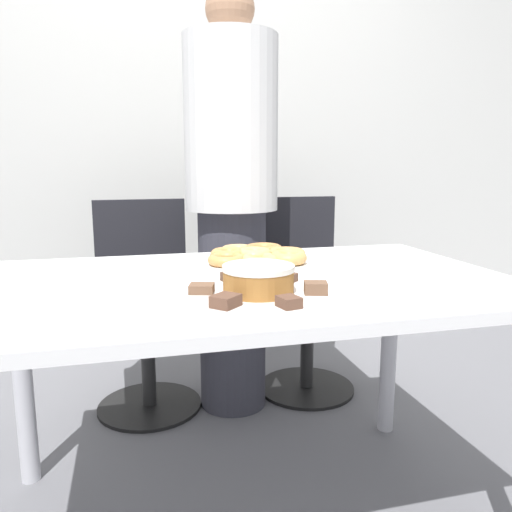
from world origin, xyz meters
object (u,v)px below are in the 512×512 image
Objects in this scene: person_standing at (232,197)px; office_chair_right at (304,300)px; napkin at (406,271)px; office_chair_left at (145,311)px; plate_cake at (258,295)px; frosted_cake at (258,279)px; plate_donuts at (254,262)px.

office_chair_right is at bearing 16.80° from person_standing.
napkin is at bearing -65.58° from person_standing.
person_standing is 0.61m from office_chair_left.
office_chair_right is 6.78× the size of napkin.
frosted_cake is at bearing -63.43° from plate_cake.
plate_cake is 2.18× the size of frosted_cake.
plate_donuts is at bearing 77.23° from plate_cake.
person_standing reaches higher than frosted_cake.
napkin is (0.35, -0.77, -0.17)m from person_standing.
person_standing is 4.76× the size of plate_cake.
plate_cake is at bearing -114.70° from office_chair_right.
frosted_cake is at bearing -97.98° from person_standing.
office_chair_right reaches higher than frosted_cake.
person_standing reaches higher than napkin.
person_standing is at bearing -162.75° from office_chair_right.
frosted_cake is (0.23, -1.04, 0.36)m from office_chair_left.
plate_cake is at bearing -97.98° from person_standing.
plate_donuts is at bearing 77.23° from frosted_cake.
frosted_cake is at bearing -102.77° from plate_donuts.
frosted_cake is 1.27× the size of napkin.
person_standing is at bearing 82.02° from frosted_cake.
office_chair_left is at bearing 128.99° from napkin.
napkin is (0.39, -0.22, -0.00)m from plate_donuts.
office_chair_left is 5.35× the size of frosted_cake.
person_standing is 0.86m from napkin.
plate_cake is 0.04m from frosted_cake.
plate_donuts is 0.40m from frosted_cake.
plate_donuts is (-0.40, -0.65, 0.32)m from office_chair_right.
office_chair_left is at bearing 102.38° from frosted_cake.
person_standing is 13.18× the size of napkin.
plate_donuts is at bearing -65.77° from office_chair_left.
frosted_cake is (-0.09, -0.39, 0.04)m from plate_donuts.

